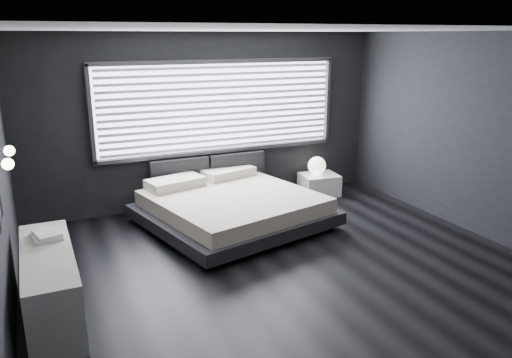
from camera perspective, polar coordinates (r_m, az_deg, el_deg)
name	(u,v)px	position (r m, az deg, el deg)	size (l,w,h in m)	color
room	(286,156)	(5.77, 3.48, 2.62)	(6.04, 6.00, 2.80)	black
window	(221,107)	(8.24, -4.06, 8.19)	(4.14, 0.09, 1.52)	white
headboard	(209,171)	(8.31, -5.42, 0.91)	(1.96, 0.16, 0.52)	black
sconce_near	(7,164)	(5.15, -26.54, 1.54)	(0.18, 0.11, 0.11)	silver
sconce_far	(9,151)	(5.73, -26.40, 2.91)	(0.18, 0.11, 0.11)	silver
bed	(232,206)	(7.45, -2.80, -3.11)	(2.88, 2.80, 0.62)	black
nightstand	(319,184)	(8.94, 7.23, -0.62)	(0.63, 0.53, 0.37)	white
orb_lamp	(317,166)	(8.86, 6.97, 1.53)	(0.31, 0.31, 0.31)	white
dresser	(51,284)	(5.50, -22.41, -11.03)	(0.51, 1.75, 0.70)	white
book_stack	(47,235)	(5.69, -22.80, -5.91)	(0.33, 0.41, 0.08)	white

